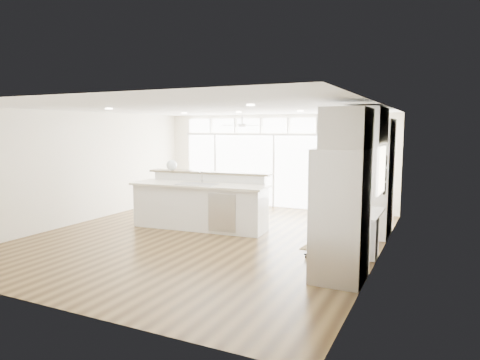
% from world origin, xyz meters
% --- Properties ---
extents(floor, '(7.00, 8.00, 0.02)m').
position_xyz_m(floor, '(0.00, 0.00, -0.01)').
color(floor, '#3E2A13').
rests_on(floor, ground).
extents(ceiling, '(7.00, 8.00, 0.02)m').
position_xyz_m(ceiling, '(0.00, 0.00, 2.70)').
color(ceiling, white).
rests_on(ceiling, wall_back).
extents(wall_back, '(7.00, 0.04, 2.70)m').
position_xyz_m(wall_back, '(0.00, 4.00, 1.35)').
color(wall_back, white).
rests_on(wall_back, floor).
extents(wall_front, '(7.00, 0.04, 2.70)m').
position_xyz_m(wall_front, '(0.00, -4.00, 1.35)').
color(wall_front, white).
rests_on(wall_front, floor).
extents(wall_left, '(0.04, 8.00, 2.70)m').
position_xyz_m(wall_left, '(-3.50, 0.00, 1.35)').
color(wall_left, white).
rests_on(wall_left, floor).
extents(wall_right, '(0.04, 8.00, 2.70)m').
position_xyz_m(wall_right, '(3.50, 0.00, 1.35)').
color(wall_right, white).
rests_on(wall_right, floor).
extents(glass_wall, '(5.80, 0.06, 2.08)m').
position_xyz_m(glass_wall, '(0.00, 3.94, 1.05)').
color(glass_wall, white).
rests_on(glass_wall, wall_back).
extents(transom_row, '(5.90, 0.06, 0.40)m').
position_xyz_m(transom_row, '(0.00, 3.94, 2.38)').
color(transom_row, white).
rests_on(transom_row, wall_back).
extents(desk_window, '(0.04, 0.85, 0.85)m').
position_xyz_m(desk_window, '(3.46, 0.30, 1.55)').
color(desk_window, white).
rests_on(desk_window, wall_right).
extents(ceiling_fan, '(1.16, 1.16, 0.32)m').
position_xyz_m(ceiling_fan, '(-0.50, 2.80, 2.48)').
color(ceiling_fan, silver).
rests_on(ceiling_fan, ceiling).
extents(recessed_lights, '(3.40, 3.00, 0.02)m').
position_xyz_m(recessed_lights, '(0.00, 0.20, 2.68)').
color(recessed_lights, beige).
rests_on(recessed_lights, ceiling).
extents(oven_cabinet, '(0.64, 1.20, 2.50)m').
position_xyz_m(oven_cabinet, '(3.17, 1.80, 1.25)').
color(oven_cabinet, white).
rests_on(oven_cabinet, floor).
extents(desk_nook, '(0.72, 1.30, 0.76)m').
position_xyz_m(desk_nook, '(3.13, 0.30, 0.38)').
color(desk_nook, white).
rests_on(desk_nook, floor).
extents(upper_cabinets, '(0.64, 1.30, 0.64)m').
position_xyz_m(upper_cabinets, '(3.17, 0.30, 2.35)').
color(upper_cabinets, white).
rests_on(upper_cabinets, wall_right).
extents(refrigerator, '(0.76, 0.90, 2.00)m').
position_xyz_m(refrigerator, '(3.11, -1.35, 1.00)').
color(refrigerator, silver).
rests_on(refrigerator, floor).
extents(fridge_cabinet, '(0.64, 0.90, 0.60)m').
position_xyz_m(fridge_cabinet, '(3.17, -1.35, 2.30)').
color(fridge_cabinet, white).
rests_on(fridge_cabinet, wall_right).
extents(framed_photos, '(0.06, 0.22, 0.80)m').
position_xyz_m(framed_photos, '(3.46, 0.92, 1.40)').
color(framed_photos, black).
rests_on(framed_photos, wall_right).
extents(kitchen_island, '(3.30, 1.47, 1.27)m').
position_xyz_m(kitchen_island, '(-0.54, 0.62, 0.64)').
color(kitchen_island, white).
rests_on(kitchen_island, floor).
extents(rug, '(0.88, 0.67, 0.01)m').
position_xyz_m(rug, '(2.50, 0.22, 0.01)').
color(rug, '#362611').
rests_on(rug, floor).
extents(office_chair, '(0.56, 0.53, 0.91)m').
position_xyz_m(office_chair, '(2.64, -0.48, 0.46)').
color(office_chair, black).
rests_on(office_chair, floor).
extents(fishbowl, '(0.26, 0.26, 0.26)m').
position_xyz_m(fishbowl, '(-1.52, 0.94, 1.40)').
color(fishbowl, white).
rests_on(fishbowl, kitchen_island).
extents(monitor, '(0.16, 0.51, 0.42)m').
position_xyz_m(monitor, '(3.05, 0.30, 0.97)').
color(monitor, black).
rests_on(monitor, desk_nook).
extents(keyboard, '(0.14, 0.34, 0.02)m').
position_xyz_m(keyboard, '(2.88, 0.30, 0.77)').
color(keyboard, silver).
rests_on(keyboard, desk_nook).
extents(potted_plant, '(0.26, 0.29, 0.21)m').
position_xyz_m(potted_plant, '(3.17, 1.80, 2.61)').
color(potted_plant, '#305C27').
rests_on(potted_plant, oven_cabinet).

